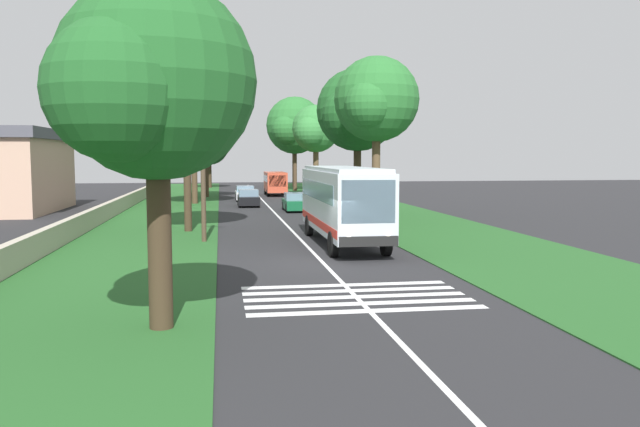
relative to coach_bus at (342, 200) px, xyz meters
The scene contains 23 objects.
ground 5.69m from the coach_bus, 160.02° to the left, with size 160.00×160.00×0.00m, color #262628.
grass_verge_left 14.33m from the coach_bus, 44.86° to the left, with size 120.00×8.00×0.04m, color #235623.
grass_verge_right 12.10m from the coach_bus, 32.49° to the right, with size 120.00×8.00×0.04m, color #235623.
centre_line 10.43m from the coach_bus, 10.16° to the left, with size 110.00×0.16×0.01m, color silver.
coach_bus is the anchor object (origin of this frame).
zebra_crossing 11.94m from the coach_bus, behind, with size 4.05×6.80×0.01m.
trailing_car_0 19.19m from the coach_bus, ahead, with size 4.30×1.78×1.43m.
trailing_car_1 24.77m from the coach_bus, ahead, with size 4.30×1.78×1.43m.
trailing_car_2 31.66m from the coach_bus, ahead, with size 4.30×1.78×1.43m.
trailing_minibus_0 39.11m from the coach_bus, ahead, with size 6.00×2.14×2.53m.
roadside_tree_left_0 11.82m from the coach_bus, 50.71° to the left, with size 7.81×6.54×11.69m.
roadside_tree_left_1 38.15m from the coach_bus, 11.24° to the left, with size 6.87×5.91×9.41m.
roadside_tree_left_2 16.62m from the coach_bus, 152.65° to the left, with size 5.91×4.81×8.44m.
roadside_tree_left_3 57.89m from the coach_bus, ahead, with size 6.69×5.27×8.23m.
roadside_tree_left_4 29.53m from the coach_bus, 16.55° to the left, with size 7.89×6.77×10.88m.
roadside_tree_right_0 38.12m from the coach_bus, ahead, with size 5.99×5.06×9.67m.
roadside_tree_right_1 48.43m from the coach_bus, ahead, with size 7.80×6.96×11.44m.
roadside_tree_right_2 17.97m from the coach_bus, 13.95° to the right, with size 7.41×6.13×10.70m.
roadside_tree_right_3 11.26m from the coach_bus, 22.57° to the right, with size 5.92×5.32×10.42m.
roadside_tree_right_4 58.10m from the coach_bus, ahead, with size 7.24×5.94×10.56m.
utility_pole 7.05m from the coach_bus, 75.65° to the left, with size 0.24×1.40×7.05m.
roadside_wall 20.21m from the coach_bus, 41.68° to the left, with size 70.00×0.40×1.09m, color #B2A893.
roadside_building 30.51m from the coach_bus, 44.53° to the left, with size 13.73×6.62×6.30m.
Camera 1 is at (-25.43, 4.02, 4.26)m, focal length 36.03 mm.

